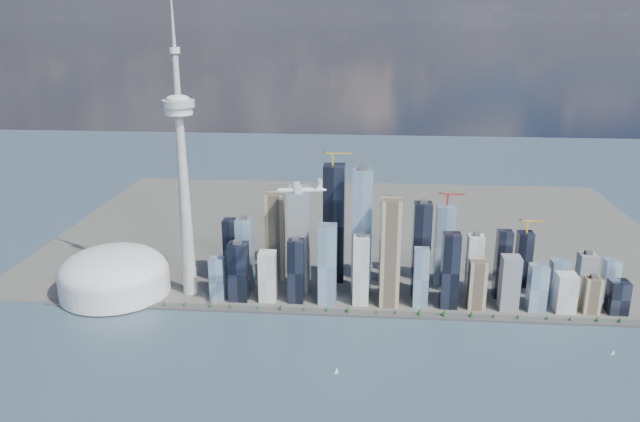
# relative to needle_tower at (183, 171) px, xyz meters

# --- Properties ---
(ground) EXTENTS (4000.00, 4000.00, 0.00)m
(ground) POSITION_rel_needle_tower_xyz_m (300.00, -310.00, -235.84)
(ground) COLOR #314957
(ground) RESTS_ON ground
(seawall) EXTENTS (1100.00, 22.00, 4.00)m
(seawall) POSITION_rel_needle_tower_xyz_m (300.00, -60.00, -233.84)
(seawall) COLOR #383838
(seawall) RESTS_ON ground
(land) EXTENTS (1400.00, 900.00, 3.00)m
(land) POSITION_rel_needle_tower_xyz_m (300.00, 390.00, -234.34)
(land) COLOR #4C4C47
(land) RESTS_ON ground
(shoreline_trees) EXTENTS (960.53, 7.20, 8.80)m
(shoreline_trees) POSITION_rel_needle_tower_xyz_m (300.00, -60.00, -227.06)
(shoreline_trees) COLOR #3F2D1E
(shoreline_trees) RESTS_ON seawall
(skyscraper_cluster) EXTENTS (736.00, 142.00, 255.98)m
(skyscraper_cluster) POSITION_rel_needle_tower_xyz_m (359.62, 26.82, -156.45)
(skyscraper_cluster) COLOR black
(skyscraper_cluster) RESTS_ON land
(needle_tower) EXTENTS (56.00, 56.00, 550.50)m
(needle_tower) POSITION_rel_needle_tower_xyz_m (0.00, 0.00, 0.00)
(needle_tower) COLOR gray
(needle_tower) RESTS_ON land
(dome_stadium) EXTENTS (200.00, 200.00, 86.00)m
(dome_stadium) POSITION_rel_needle_tower_xyz_m (-140.00, -10.00, -196.40)
(dome_stadium) COLOR silver
(dome_stadium) RESTS_ON land
(airplane) EXTENTS (80.36, 71.35, 19.62)m
(airplane) POSITION_rel_needle_tower_xyz_m (223.74, -130.29, 7.18)
(airplane) COLOR silver
(airplane) RESTS_ON ground
(sailboat_west) EXTENTS (7.37, 3.58, 10.24)m
(sailboat_west) POSITION_rel_needle_tower_xyz_m (287.44, -250.82, -232.55)
(sailboat_west) COLOR silver
(sailboat_west) RESTS_ON ground
(sailboat_east) EXTENTS (6.73, 1.81, 9.39)m
(sailboat_east) POSITION_rel_needle_tower_xyz_m (708.25, -163.17, -232.82)
(sailboat_east) COLOR silver
(sailboat_east) RESTS_ON ground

